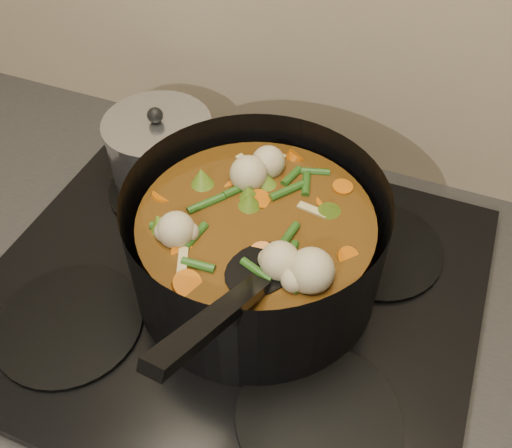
% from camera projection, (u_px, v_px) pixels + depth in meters
% --- Properties ---
extents(counter, '(2.64, 0.64, 0.91)m').
position_uv_depth(counter, '(239.00, 435.00, 1.09)').
color(counter, brown).
rests_on(counter, ground).
extents(stovetop, '(0.62, 0.54, 0.03)m').
position_uv_depth(stovetop, '(231.00, 289.00, 0.75)').
color(stovetop, black).
rests_on(stovetop, counter).
extents(stockpot, '(0.38, 0.46, 0.23)m').
position_uv_depth(stockpot, '(256.00, 245.00, 0.69)').
color(stockpot, black).
rests_on(stockpot, stovetop).
extents(saucepan, '(0.16, 0.16, 0.13)m').
position_uv_depth(saucepan, '(161.00, 150.00, 0.84)').
color(saucepan, silver).
rests_on(saucepan, stovetop).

